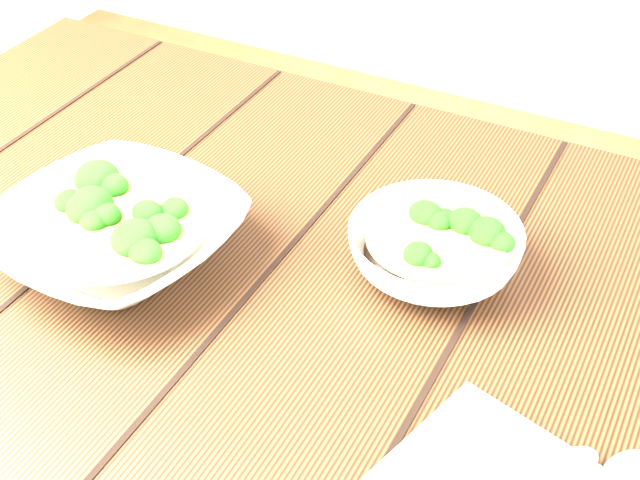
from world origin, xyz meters
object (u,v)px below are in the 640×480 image
soup_bowl_front (116,234)px  table (280,373)px  trivet (407,255)px  soup_bowl_back (434,249)px

soup_bowl_front → table: bearing=10.9°
soup_bowl_front → trivet: (0.26, 0.13, -0.02)m
soup_bowl_back → trivet: size_ratio=2.26×
soup_bowl_front → soup_bowl_back: size_ratio=1.22×
soup_bowl_back → soup_bowl_front: bearing=-156.4°
table → soup_bowl_back: 0.22m
soup_bowl_back → table: bearing=-142.9°
table → soup_bowl_front: bearing=-169.1°
table → soup_bowl_back: soup_bowl_back is taller
soup_bowl_front → trivet: bearing=25.6°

